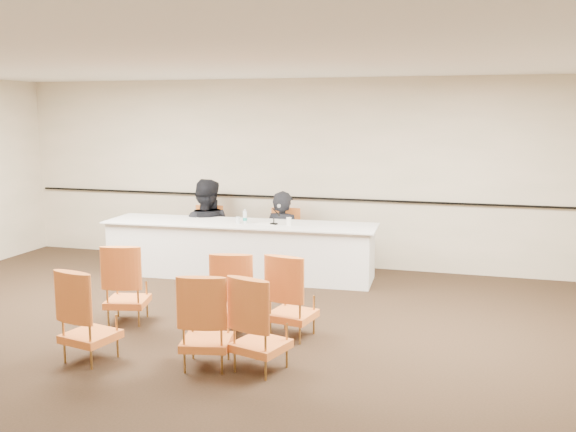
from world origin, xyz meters
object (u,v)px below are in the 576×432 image
(panel_table, at_px, (240,249))
(panelist_main, at_px, (283,246))
(water_bottle, at_px, (245,216))
(aud_chair_back_left, at_px, (90,314))
(coffee_cup, at_px, (289,222))
(aud_chair_back_right, at_px, (261,323))
(panelist_second_chair, at_px, (206,236))
(panelist_main_chair, at_px, (283,239))
(panelist_second, at_px, (206,237))
(aud_chair_back_mid, at_px, (206,320))
(aud_chair_front_right, at_px, (292,295))
(drinking_glass, at_px, (238,220))
(aud_chair_front_left, at_px, (127,283))
(aud_chair_front_mid, at_px, (234,292))
(microphone, at_px, (274,215))

(panel_table, bearing_deg, panelist_main, 48.69)
(water_bottle, height_order, aud_chair_back_left, water_bottle)
(coffee_cup, height_order, aud_chair_back_right, aud_chair_back_right)
(panelist_second_chair, relative_size, coffee_cup, 7.95)
(panelist_main_chair, height_order, panelist_second, panelist_second)
(coffee_cup, xyz_separation_m, aud_chair_back_mid, (0.14, -3.36, -0.41))
(coffee_cup, distance_m, aud_chair_front_right, 2.46)
(aud_chair_back_left, bearing_deg, panel_table, 98.15)
(panelist_main_chair, height_order, drinking_glass, panelist_main_chair)
(aud_chair_front_left, height_order, aud_chair_front_right, same)
(panelist_main, relative_size, aud_chair_front_mid, 1.87)
(aud_chair_front_left, bearing_deg, aud_chair_front_right, -11.85)
(panelist_main, height_order, aud_chair_front_left, panelist_main)
(panelist_second, xyz_separation_m, aud_chair_back_right, (2.27, -3.90, 0.03))
(aud_chair_front_left, height_order, aud_chair_front_mid, same)
(water_bottle, bearing_deg, panelist_main, 57.84)
(panelist_main_chair, relative_size, aud_chair_front_mid, 1.00)
(drinking_glass, bearing_deg, aud_chair_back_left, -94.15)
(microphone, relative_size, aud_chair_back_left, 0.30)
(panel_table, height_order, panelist_main_chair, panelist_main_chair)
(drinking_glass, bearing_deg, panelist_main_chair, 54.63)
(water_bottle, distance_m, aud_chair_back_mid, 3.52)
(drinking_glass, relative_size, aud_chair_back_mid, 0.11)
(panel_table, height_order, microphone, microphone)
(panelist_main_chair, height_order, water_bottle, water_bottle)
(panel_table, bearing_deg, microphone, -4.46)
(panelist_main_chair, height_order, panelist_second_chair, same)
(panelist_second, relative_size, aud_chair_front_mid, 2.02)
(aud_chair_front_right, bearing_deg, coffee_cup, 117.73)
(panelist_second, height_order, panelist_second_chair, panelist_second)
(panelist_main, bearing_deg, coffee_cup, 125.90)
(aud_chair_front_left, bearing_deg, water_bottle, 62.51)
(panel_table, bearing_deg, water_bottle, -12.24)
(panelist_main, distance_m, aud_chair_back_right, 4.09)
(panelist_main, height_order, panelist_second_chair, panelist_main)
(aud_chair_front_mid, bearing_deg, water_bottle, 95.22)
(aud_chair_front_right, relative_size, aud_chair_back_left, 1.00)
(aud_chair_front_right, bearing_deg, panel_table, 133.04)
(panelist_main, height_order, aud_chair_back_left, panelist_main)
(panelist_second_chair, xyz_separation_m, aud_chair_back_left, (0.55, -4.13, 0.00))
(drinking_glass, distance_m, coffee_cup, 0.79)
(panelist_second_chair, bearing_deg, panelist_main_chair, -0.00)
(water_bottle, xyz_separation_m, aud_chair_back_right, (1.37, -3.33, -0.45))
(aud_chair_back_mid, bearing_deg, water_bottle, 92.20)
(panelist_main, height_order, aud_chair_front_right, panelist_main)
(panelist_second_chair, height_order, aud_chair_back_right, same)
(water_bottle, distance_m, aud_chair_front_left, 2.51)
(panel_table, distance_m, aud_chair_front_mid, 2.57)
(panelist_main, distance_m, panelist_second, 1.30)
(water_bottle, xyz_separation_m, aud_chair_front_left, (-0.61, -2.39, -0.45))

